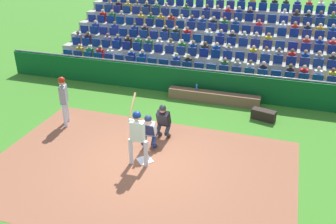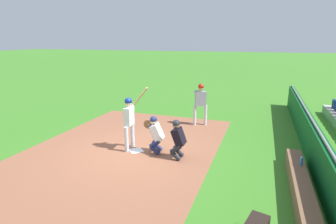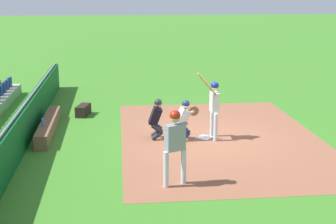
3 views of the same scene
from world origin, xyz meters
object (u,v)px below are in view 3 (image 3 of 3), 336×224
at_px(home_plate_umpire, 156,117).
at_px(on_deck_batter, 175,140).
at_px(batter_at_plate, 214,103).
at_px(home_plate_marker, 205,137).
at_px(equipment_duffel_bag, 83,110).
at_px(water_bottle_on_bench, 42,122).
at_px(catcher_crouching, 184,118).
at_px(dugout_bench, 48,126).

distance_m(home_plate_umpire, on_deck_batter, 3.77).
bearing_deg(batter_at_plate, home_plate_marker, -112.27).
height_order(equipment_duffel_bag, on_deck_batter, on_deck_batter).
distance_m(batter_at_plate, equipment_duffel_bag, 5.52).
height_order(home_plate_marker, equipment_duffel_bag, equipment_duffel_bag).
bearing_deg(home_plate_marker, batter_at_plate, 67.73).
height_order(home_plate_umpire, water_bottle_on_bench, home_plate_umpire).
bearing_deg(catcher_crouching, home_plate_marker, 99.07).
xyz_separation_m(home_plate_marker, catcher_crouching, (0.11, -0.68, 0.70)).
bearing_deg(catcher_crouching, home_plate_umpire, -105.01).
bearing_deg(catcher_crouching, on_deck_batter, -12.07).
distance_m(dugout_bench, equipment_duffel_bag, 2.35).
height_order(home_plate_umpire, dugout_bench, home_plate_umpire).
relative_size(catcher_crouching, equipment_duffel_bag, 1.45).
xyz_separation_m(home_plate_marker, dugout_bench, (-1.19, -4.98, 0.20)).
bearing_deg(home_plate_marker, catcher_crouching, -80.93).
bearing_deg(home_plate_umpire, catcher_crouching, 74.99).
xyz_separation_m(water_bottle_on_bench, on_deck_batter, (4.07, 3.62, 0.59)).
distance_m(water_bottle_on_bench, on_deck_batter, 5.48).
distance_m(catcher_crouching, dugout_bench, 4.52).
height_order(catcher_crouching, equipment_duffel_bag, catcher_crouching).
xyz_separation_m(home_plate_marker, equipment_duffel_bag, (-3.31, -3.97, 0.18)).
bearing_deg(equipment_duffel_bag, on_deck_batter, 34.54).
height_order(catcher_crouching, dugout_bench, catcher_crouching).
bearing_deg(equipment_duffel_bag, home_plate_marker, 64.58).
bearing_deg(on_deck_batter, equipment_duffel_bag, -159.91).
xyz_separation_m(dugout_bench, equipment_duffel_bag, (-2.12, 1.01, -0.02)).
height_order(catcher_crouching, on_deck_batter, on_deck_batter).
xyz_separation_m(catcher_crouching, equipment_duffel_bag, (-3.42, -3.29, -0.52)).
bearing_deg(catcher_crouching, equipment_duffel_bag, -136.12).
bearing_deg(water_bottle_on_bench, dugout_bench, 174.60).
xyz_separation_m(batter_at_plate, on_deck_batter, (3.52, -1.69, 0.00)).
distance_m(home_plate_marker, water_bottle_on_bench, 5.10).
distance_m(equipment_duffel_bag, on_deck_batter, 7.45).
relative_size(catcher_crouching, home_plate_umpire, 0.99).
bearing_deg(on_deck_batter, home_plate_marker, 158.49).
bearing_deg(water_bottle_on_bench, batter_at_plate, 84.13).
bearing_deg(home_plate_marker, home_plate_umpire, -94.42).
bearing_deg(water_bottle_on_bench, home_plate_marker, 85.02).
distance_m(home_plate_marker, batter_at_plate, 1.16).
xyz_separation_m(home_plate_umpire, on_deck_batter, (3.74, 0.09, 0.44)).
xyz_separation_m(dugout_bench, on_deck_batter, (4.82, 3.55, 0.93)).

